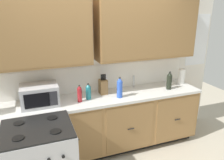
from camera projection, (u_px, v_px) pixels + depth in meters
The scene contains 10 objects.
wall_unit at pixel (92, 44), 3.17m from camera, with size 4.46×0.40×2.50m.
counter_run at pixel (98, 124), 3.36m from camera, with size 3.29×0.64×0.92m.
microwave at pixel (40, 95), 2.92m from camera, with size 0.48×0.37×0.28m.
knife_block at pixel (103, 86), 3.32m from camera, with size 0.11×0.14×0.31m.
sink_faucet at pixel (134, 81), 3.61m from camera, with size 0.02×0.02×0.20m, color #B2B5BA.
paper_towel_roll at pixel (181, 76), 3.78m from camera, with size 0.12×0.12×0.26m, color white.
bottle_red at pixel (80, 94), 3.03m from camera, with size 0.06×0.06×0.24m.
bottle_blue at pixel (120, 88), 3.17m from camera, with size 0.08×0.08×0.31m.
bottle_dark at pixel (169, 81), 3.51m from camera, with size 0.08×0.08×0.29m.
bottle_teal at pixel (88, 92), 3.12m from camera, with size 0.07×0.07×0.23m.
Camera 1 is at (-0.85, -2.57, 2.15)m, focal length 35.27 mm.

